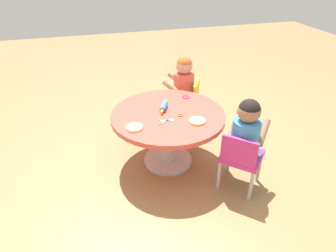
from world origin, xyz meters
The scene contains 12 objects.
ground_plane centered at (0.00, 0.00, 0.00)m, with size 10.00×10.00×0.00m, color #9E7247.
craft_table centered at (0.00, 0.00, 0.40)m, with size 0.97×0.97×0.51m.
child_chair_left centered at (-0.49, -0.45, 0.31)m, with size 0.42×0.42×0.54m.
seated_child_left centered at (-0.46, -0.48, 0.53)m, with size 0.43×0.43×0.51m.
child_chair_right centered at (0.56, -0.36, 0.31)m, with size 0.41×0.41×0.54m.
seated_child_right centered at (0.58, -0.33, 0.53)m, with size 0.41×0.43×0.51m.
rolling_pin centered at (0.08, 0.01, 0.53)m, with size 0.22×0.12×0.05m.
craft_scissors centered at (-0.13, 0.08, 0.51)m, with size 0.08×0.14×0.01m.
playdough_blob_0 centered at (-0.16, 0.32, 0.52)m, with size 0.13×0.13×0.02m, color #F2CC72.
playdough_blob_1 centered at (-0.20, -0.18, 0.52)m, with size 0.13×0.13×0.02m, color #F2CC72.
cookie_cutter_0 centered at (-0.06, -0.09, 0.51)m, with size 0.05×0.05×0.01m, color orange.
cookie_cutter_1 centered at (0.25, -0.24, 0.51)m, with size 0.07×0.07×0.01m, color #D83FA5.
Camera 1 is at (-2.09, 0.59, 1.70)m, focal length 31.33 mm.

